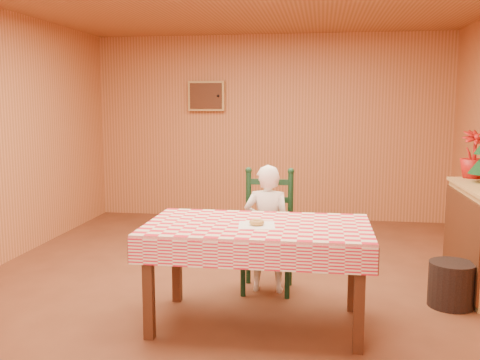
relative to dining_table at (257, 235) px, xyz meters
name	(u,v)px	position (x,y,z in m)	size (l,w,h in m)	color
ground	(237,287)	(-0.28, 0.78, -0.69)	(6.00, 6.00, 0.00)	brown
cabin_walls	(245,85)	(-0.28, 1.31, 1.14)	(5.10, 6.05, 2.65)	#C87C48
dining_table	(257,235)	(0.00, 0.00, 0.00)	(1.66, 0.96, 0.77)	#4F2815
ladder_chair	(268,234)	(0.00, 0.79, -0.18)	(0.44, 0.40, 1.08)	black
seated_child	(267,229)	(0.00, 0.73, -0.13)	(0.41, 0.27, 1.12)	white
napkin	(257,225)	(0.00, -0.05, 0.08)	(0.26, 0.26, 0.00)	white
donut	(257,222)	(0.00, -0.05, 0.10)	(0.11, 0.11, 0.04)	#B78B42
flower_arrangement	(474,154)	(1.90, 1.59, 0.47)	(0.26, 0.26, 0.46)	#AC130F
storage_bin	(451,284)	(1.53, 0.59, -0.50)	(0.37, 0.37, 0.37)	black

